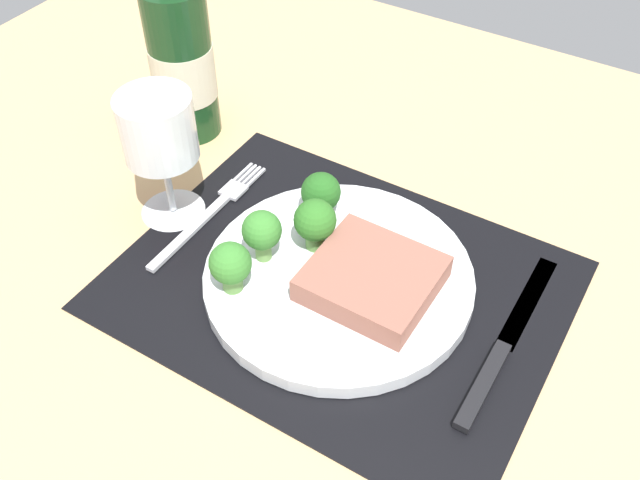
% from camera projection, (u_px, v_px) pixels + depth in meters
% --- Properties ---
extents(ground_plane, '(1.40, 1.10, 0.03)m').
position_uv_depth(ground_plane, '(338.00, 295.00, 0.73)').
color(ground_plane, tan).
extents(placemat, '(0.43, 0.33, 0.00)m').
position_uv_depth(placemat, '(338.00, 285.00, 0.71)').
color(placemat, black).
rests_on(placemat, ground_plane).
extents(plate, '(0.27, 0.27, 0.02)m').
position_uv_depth(plate, '(339.00, 278.00, 0.71)').
color(plate, silver).
rests_on(plate, placemat).
extents(steak, '(0.12, 0.11, 0.03)m').
position_uv_depth(steak, '(371.00, 280.00, 0.68)').
color(steak, '#8C5647').
rests_on(steak, plate).
extents(broccoli_near_fork, '(0.04, 0.04, 0.05)m').
position_uv_depth(broccoli_near_fork, '(230.00, 265.00, 0.67)').
color(broccoli_near_fork, '#5B8942').
rests_on(broccoli_near_fork, plate).
extents(broccoli_near_steak, '(0.04, 0.04, 0.06)m').
position_uv_depth(broccoli_near_steak, '(262.00, 232.00, 0.69)').
color(broccoli_near_steak, '#6B994C').
rests_on(broccoli_near_steak, plate).
extents(broccoli_back_left, '(0.04, 0.04, 0.06)m').
position_uv_depth(broccoli_back_left, '(315.00, 222.00, 0.70)').
color(broccoli_back_left, '#5B8942').
rests_on(broccoli_back_left, plate).
extents(broccoli_center, '(0.04, 0.04, 0.05)m').
position_uv_depth(broccoli_center, '(321.00, 193.00, 0.74)').
color(broccoli_center, '#6B994C').
rests_on(broccoli_center, plate).
extents(fork, '(0.02, 0.19, 0.01)m').
position_uv_depth(fork, '(210.00, 213.00, 0.78)').
color(fork, silver).
rests_on(fork, placemat).
extents(knife, '(0.02, 0.23, 0.01)m').
position_uv_depth(knife, '(502.00, 350.00, 0.65)').
color(knife, black).
rests_on(knife, placemat).
extents(wine_bottle, '(0.08, 0.08, 0.28)m').
position_uv_depth(wine_bottle, '(181.00, 60.00, 0.83)').
color(wine_bottle, '#143819').
rests_on(wine_bottle, ground_plane).
extents(wine_glass, '(0.08, 0.08, 0.15)m').
position_uv_depth(wine_glass, '(157.00, 137.00, 0.72)').
color(wine_glass, silver).
rests_on(wine_glass, ground_plane).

